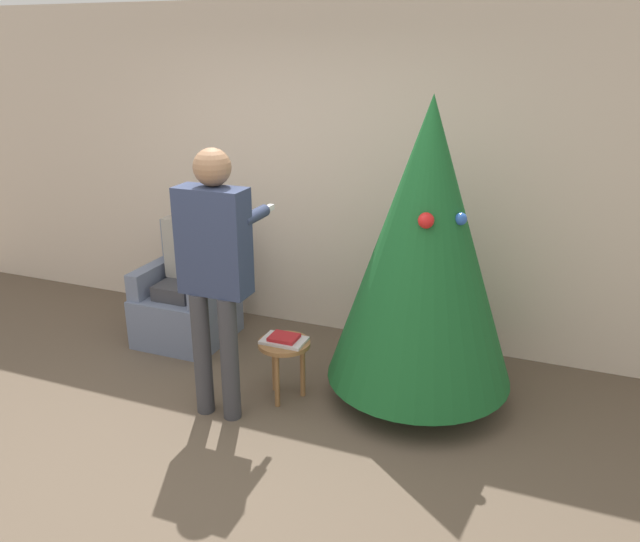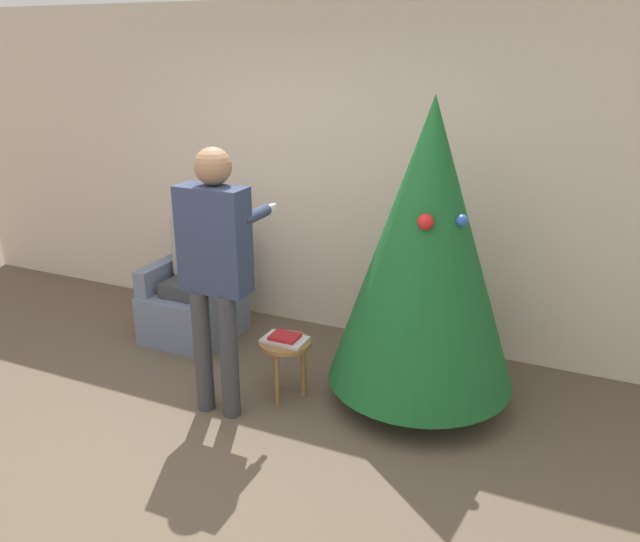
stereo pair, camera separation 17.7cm
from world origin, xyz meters
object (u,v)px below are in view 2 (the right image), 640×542
at_px(armchair, 197,298).
at_px(person_standing, 215,259).
at_px(christmas_tree, 427,247).
at_px(side_stool, 285,351).
at_px(person_seated, 192,261).

relative_size(armchair, person_standing, 0.54).
bearing_deg(christmas_tree, side_stool, -157.77).
distance_m(armchair, person_seated, 0.34).
xyz_separation_m(christmas_tree, side_stool, (-0.86, -0.35, -0.77)).
bearing_deg(christmas_tree, armchair, 172.92).
distance_m(person_seated, side_stool, 1.33).
bearing_deg(side_stool, armchair, 152.43).
bearing_deg(armchair, side_stool, -27.57).
relative_size(armchair, person_seated, 0.78).
distance_m(person_seated, person_standing, 1.27).
distance_m(christmas_tree, person_standing, 1.36).
bearing_deg(person_standing, side_stool, 42.52).
height_order(person_seated, person_standing, person_standing).
xyz_separation_m(christmas_tree, person_seated, (-2.02, 0.22, -0.45)).
height_order(person_seated, side_stool, person_seated).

